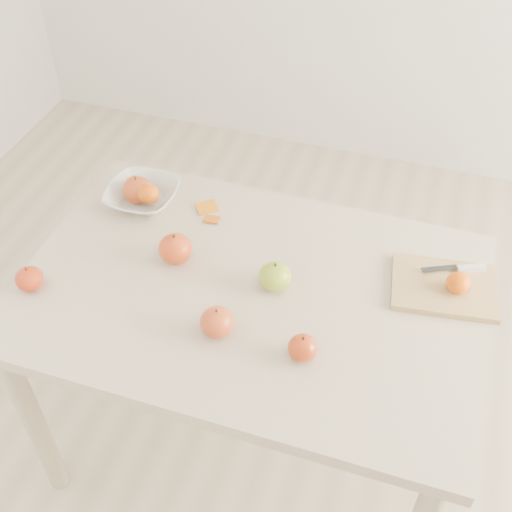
% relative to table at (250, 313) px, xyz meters
% --- Properties ---
extents(ground, '(3.50, 3.50, 0.00)m').
position_rel_table_xyz_m(ground, '(0.00, 0.00, -0.65)').
color(ground, '#C6B293').
rests_on(ground, ground).
extents(table, '(1.20, 0.80, 0.75)m').
position_rel_table_xyz_m(table, '(0.00, 0.00, 0.00)').
color(table, beige).
rests_on(table, ground).
extents(cutting_board, '(0.29, 0.23, 0.02)m').
position_rel_table_xyz_m(cutting_board, '(0.48, 0.15, 0.11)').
color(cutting_board, tan).
rests_on(cutting_board, table).
extents(board_tangerine, '(0.06, 0.06, 0.05)m').
position_rel_table_xyz_m(board_tangerine, '(0.51, 0.14, 0.14)').
color(board_tangerine, '#C93F07').
rests_on(board_tangerine, cutting_board).
extents(fruit_bowl, '(0.21, 0.21, 0.05)m').
position_rel_table_xyz_m(fruit_bowl, '(-0.41, 0.23, 0.12)').
color(fruit_bowl, silver).
rests_on(fruit_bowl, table).
extents(bowl_tangerine_near, '(0.06, 0.06, 0.05)m').
position_rel_table_xyz_m(bowl_tangerine_near, '(-0.44, 0.24, 0.15)').
color(bowl_tangerine_near, '#E04E07').
rests_on(bowl_tangerine_near, fruit_bowl).
extents(bowl_tangerine_far, '(0.06, 0.06, 0.06)m').
position_rel_table_xyz_m(bowl_tangerine_far, '(-0.38, 0.22, 0.15)').
color(bowl_tangerine_far, '#CD5407').
rests_on(bowl_tangerine_far, fruit_bowl).
extents(orange_peel_a, '(0.07, 0.07, 0.01)m').
position_rel_table_xyz_m(orange_peel_a, '(-0.22, 0.26, 0.10)').
color(orange_peel_a, orange).
rests_on(orange_peel_a, table).
extents(orange_peel_b, '(0.05, 0.04, 0.01)m').
position_rel_table_xyz_m(orange_peel_b, '(-0.19, 0.22, 0.10)').
color(orange_peel_b, '#D15B0E').
rests_on(orange_peel_b, table).
extents(paring_knife, '(0.16, 0.08, 0.01)m').
position_rel_table_xyz_m(paring_knife, '(0.52, 0.22, 0.12)').
color(paring_knife, silver).
rests_on(paring_knife, cutting_board).
extents(apple_green, '(0.08, 0.08, 0.08)m').
position_rel_table_xyz_m(apple_green, '(0.06, 0.03, 0.14)').
color(apple_green, olive).
rests_on(apple_green, table).
extents(apple_red_b, '(0.09, 0.09, 0.08)m').
position_rel_table_xyz_m(apple_red_b, '(-0.22, 0.04, 0.14)').
color(apple_red_b, '#A61906').
rests_on(apple_red_b, table).
extents(apple_red_c, '(0.08, 0.08, 0.07)m').
position_rel_table_xyz_m(apple_red_c, '(-0.03, -0.16, 0.14)').
color(apple_red_c, '#A71E14').
rests_on(apple_red_c, table).
extents(apple_red_e, '(0.07, 0.07, 0.06)m').
position_rel_table_xyz_m(apple_red_e, '(0.19, -0.17, 0.13)').
color(apple_red_e, maroon).
rests_on(apple_red_e, table).
extents(apple_red_a, '(0.09, 0.09, 0.08)m').
position_rel_table_xyz_m(apple_red_a, '(-0.43, 0.23, 0.14)').
color(apple_red_a, maroon).
rests_on(apple_red_a, table).
extents(apple_red_d, '(0.07, 0.07, 0.06)m').
position_rel_table_xyz_m(apple_red_d, '(-0.54, -0.17, 0.13)').
color(apple_red_d, maroon).
rests_on(apple_red_d, table).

